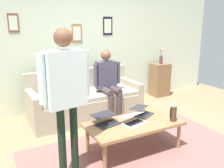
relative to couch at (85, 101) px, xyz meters
name	(u,v)px	position (x,y,z in m)	size (l,w,h in m)	color
ground_plane	(138,148)	(-0.20, 1.52, -0.31)	(7.68, 7.68, 0.00)	#9E7857
area_rug	(137,152)	(-0.12, 1.62, -0.30)	(3.08, 1.66, 0.01)	#905C57
back_wall	(80,43)	(-0.20, -0.68, 1.05)	(7.04, 0.11, 2.70)	silver
couch	(85,101)	(0.00, 0.00, 0.00)	(2.07, 0.89, 0.88)	tan
coffee_table	(134,125)	(-0.12, 1.52, 0.07)	(1.33, 0.68, 0.41)	#986D46
laptop_left	(134,120)	(-0.10, 1.53, 0.15)	(0.39, 0.35, 0.14)	silver
laptop_center	(106,121)	(0.24, 1.36, 0.15)	(0.38, 0.37, 0.12)	#28282D
laptop_right	(142,112)	(-0.39, 1.33, 0.15)	(0.39, 0.39, 0.12)	#28282D
french_press	(174,113)	(-0.64, 1.73, 0.23)	(0.11, 0.09, 0.27)	#4C3323
side_shelf	(160,80)	(-2.16, -0.41, 0.09)	(0.42, 0.32, 0.80)	brown
flower_vase	(161,58)	(-2.16, -0.41, 0.64)	(0.08, 0.09, 0.38)	brown
person_standing	(66,86)	(0.89, 1.67, 0.80)	(0.60, 0.26, 1.72)	black
person_seated	(108,80)	(-0.38, 0.23, 0.42)	(0.55, 0.51, 1.28)	#443639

